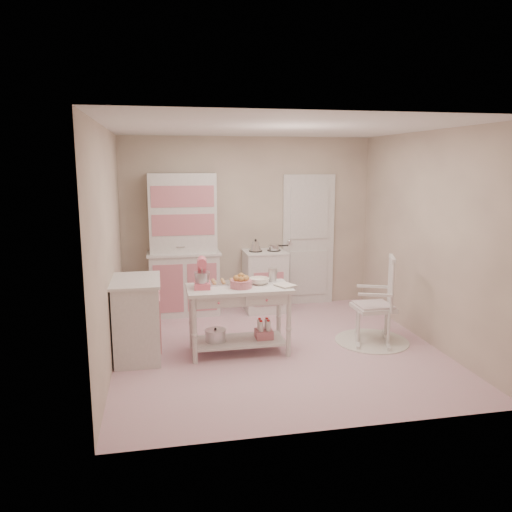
{
  "coord_description": "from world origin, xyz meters",
  "views": [
    {
      "loc": [
        -1.36,
        -5.56,
        2.21
      ],
      "look_at": [
        -0.16,
        0.49,
        1.06
      ],
      "focal_mm": 35.0,
      "sensor_mm": 36.0,
      "label": 1
    }
  ],
  "objects_px": {
    "hutch": "(183,245)",
    "base_cabinet": "(137,318)",
    "bread_basket": "(241,284)",
    "stand_mixer": "(202,274)",
    "stove": "(265,281)",
    "work_table": "(239,320)",
    "rocking_chair": "(374,299)"
  },
  "relations": [
    {
      "from": "work_table",
      "to": "bread_basket",
      "type": "relative_size",
      "value": 4.8
    },
    {
      "from": "work_table",
      "to": "bread_basket",
      "type": "xyz_separation_m",
      "value": [
        0.02,
        -0.05,
        0.45
      ]
    },
    {
      "from": "rocking_chair",
      "to": "hutch",
      "type": "bearing_deg",
      "value": 164.15
    },
    {
      "from": "rocking_chair",
      "to": "work_table",
      "type": "distance_m",
      "value": 1.71
    },
    {
      "from": "hutch",
      "to": "stand_mixer",
      "type": "relative_size",
      "value": 6.12
    },
    {
      "from": "bread_basket",
      "to": "work_table",
      "type": "bearing_deg",
      "value": 111.8
    },
    {
      "from": "hutch",
      "to": "stove",
      "type": "relative_size",
      "value": 2.26
    },
    {
      "from": "base_cabinet",
      "to": "hutch",
      "type": "bearing_deg",
      "value": 68.44
    },
    {
      "from": "rocking_chair",
      "to": "work_table",
      "type": "bearing_deg",
      "value": -158.55
    },
    {
      "from": "hutch",
      "to": "base_cabinet",
      "type": "xyz_separation_m",
      "value": [
        -0.62,
        -1.58,
        -0.58
      ]
    },
    {
      "from": "stove",
      "to": "work_table",
      "type": "bearing_deg",
      "value": -112.12
    },
    {
      "from": "base_cabinet",
      "to": "bread_basket",
      "type": "xyz_separation_m",
      "value": [
        1.18,
        -0.14,
        0.39
      ]
    },
    {
      "from": "hutch",
      "to": "bread_basket",
      "type": "height_order",
      "value": "hutch"
    },
    {
      "from": "stove",
      "to": "base_cabinet",
      "type": "bearing_deg",
      "value": -140.01
    },
    {
      "from": "stand_mixer",
      "to": "bread_basket",
      "type": "height_order",
      "value": "stand_mixer"
    },
    {
      "from": "rocking_chair",
      "to": "bread_basket",
      "type": "height_order",
      "value": "rocking_chair"
    },
    {
      "from": "stove",
      "to": "rocking_chair",
      "type": "distance_m",
      "value": 1.9
    },
    {
      "from": "hutch",
      "to": "stove",
      "type": "bearing_deg",
      "value": -2.39
    },
    {
      "from": "stove",
      "to": "bread_basket",
      "type": "relative_size",
      "value": 3.68
    },
    {
      "from": "hutch",
      "to": "work_table",
      "type": "xyz_separation_m",
      "value": [
        0.54,
        -1.67,
        -0.64
      ]
    },
    {
      "from": "hutch",
      "to": "bread_basket",
      "type": "bearing_deg",
      "value": -71.99
    },
    {
      "from": "work_table",
      "to": "bread_basket",
      "type": "height_order",
      "value": "bread_basket"
    },
    {
      "from": "work_table",
      "to": "hutch",
      "type": "bearing_deg",
      "value": 107.9
    },
    {
      "from": "stove",
      "to": "stand_mixer",
      "type": "height_order",
      "value": "stand_mixer"
    },
    {
      "from": "hutch",
      "to": "stove",
      "type": "xyz_separation_m",
      "value": [
        1.2,
        -0.05,
        -0.58
      ]
    },
    {
      "from": "work_table",
      "to": "rocking_chair",
      "type": "bearing_deg",
      "value": 1.04
    },
    {
      "from": "hutch",
      "to": "base_cabinet",
      "type": "distance_m",
      "value": 1.79
    },
    {
      "from": "stove",
      "to": "rocking_chair",
      "type": "relative_size",
      "value": 0.84
    },
    {
      "from": "work_table",
      "to": "bread_basket",
      "type": "bearing_deg",
      "value": -68.2
    },
    {
      "from": "hutch",
      "to": "bread_basket",
      "type": "relative_size",
      "value": 8.32
    },
    {
      "from": "base_cabinet",
      "to": "stand_mixer",
      "type": "height_order",
      "value": "stand_mixer"
    },
    {
      "from": "stand_mixer",
      "to": "base_cabinet",
      "type": "bearing_deg",
      "value": 178.93
    }
  ]
}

